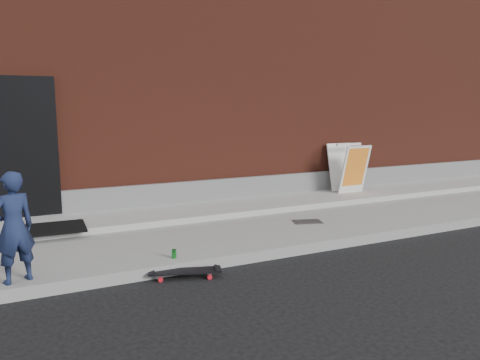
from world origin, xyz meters
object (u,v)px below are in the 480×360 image
soda_can (174,254)px  pizza_sign (349,168)px  skateboard (185,272)px  child (13,227)px

soda_can → pizza_sign: bearing=26.7°
skateboard → soda_can: size_ratio=7.72×
pizza_sign → soda_can: bearing=-153.3°
soda_can → skateboard: bearing=-85.6°
soda_can → child: bearing=-179.4°
pizza_sign → skateboard: bearing=-149.8°
child → pizza_sign: (6.40, 2.34, 0.00)m
child → pizza_sign: bearing=178.4°
child → soda_can: (1.80, 0.02, -0.56)m
child → pizza_sign: size_ratio=1.19×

